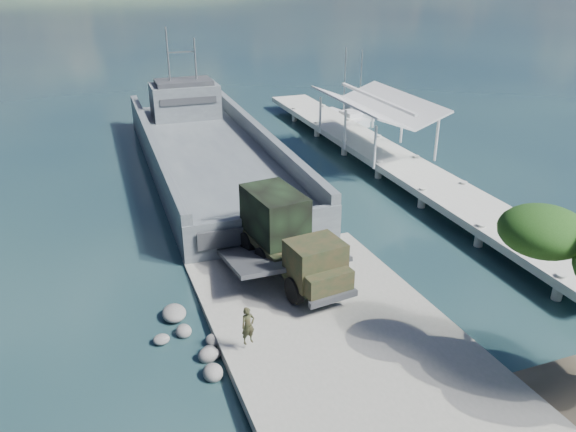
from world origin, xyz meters
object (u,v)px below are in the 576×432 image
at_px(military_truck, 287,236).
at_px(soldier, 248,334).
at_px(pier, 380,145).
at_px(sailboat_near, 344,118).
at_px(landing_craft, 210,158).
at_px(sailboat_far, 360,112).

distance_m(military_truck, soldier, 6.93).
xyz_separation_m(pier, military_truck, (-13.18, -14.30, 0.79)).
xyz_separation_m(soldier, sailboat_near, (19.99, 33.02, -0.91)).
relative_size(pier, landing_craft, 1.22).
bearing_deg(pier, landing_craft, 164.60).
bearing_deg(military_truck, landing_craft, 82.47).
height_order(pier, landing_craft, landing_craft).
height_order(pier, sailboat_near, sailboat_near).
relative_size(pier, sailboat_far, 6.28).
distance_m(landing_craft, sailboat_near, 18.71).
bearing_deg(military_truck, sailboat_near, 51.86).
distance_m(pier, sailboat_near, 13.40).
xyz_separation_m(sailboat_near, sailboat_far, (2.76, 1.99, -0.04)).
bearing_deg(sailboat_far, pier, -100.55).
distance_m(soldier, sailboat_far, 41.76).
relative_size(pier, soldier, 26.93).
xyz_separation_m(pier, soldier, (-16.96, -20.02, -0.28)).
xyz_separation_m(military_truck, sailboat_far, (18.98, 29.29, -2.01)).
relative_size(landing_craft, sailboat_near, 4.68).
distance_m(sailboat_near, sailboat_far, 3.40).
distance_m(pier, soldier, 26.24).
distance_m(military_truck, sailboat_far, 34.96).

